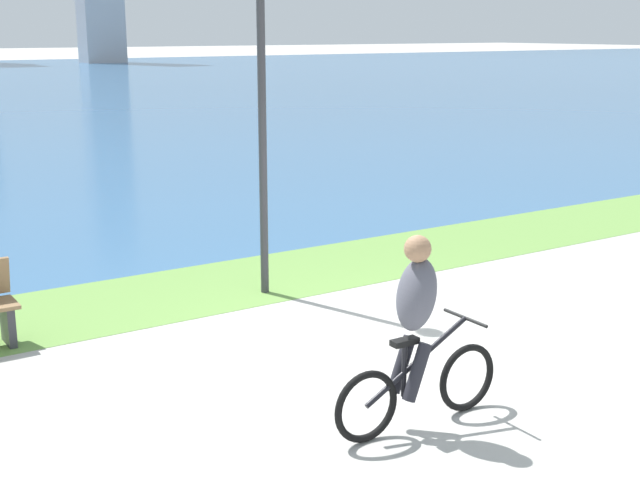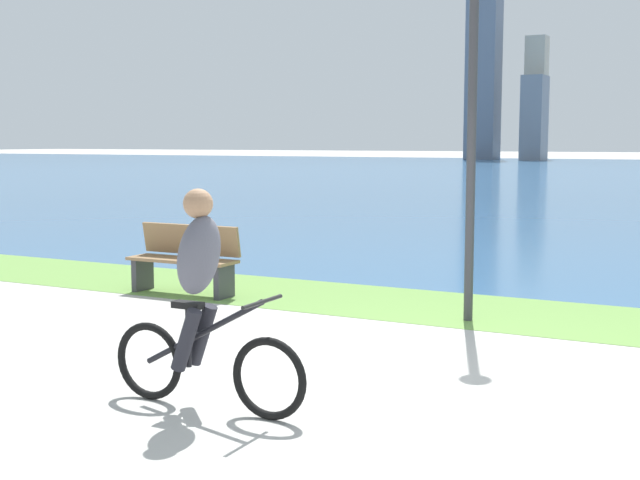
% 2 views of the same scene
% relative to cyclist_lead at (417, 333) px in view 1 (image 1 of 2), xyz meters
% --- Properties ---
extents(ground_plane, '(300.00, 300.00, 0.00)m').
position_rel_cyclist_lead_xyz_m(ground_plane, '(0.89, 1.49, -0.83)').
color(ground_plane, '#B2AFA8').
extents(grass_strip_bayside, '(120.00, 2.07, 0.01)m').
position_rel_cyclist_lead_xyz_m(grass_strip_bayside, '(0.89, 4.52, -0.82)').
color(grass_strip_bayside, '#6B9947').
rests_on(grass_strip_bayside, ground).
extents(cyclist_lead, '(1.68, 0.52, 1.64)m').
position_rel_cyclist_lead_xyz_m(cyclist_lead, '(0.00, 0.00, 0.00)').
color(cyclist_lead, black).
rests_on(cyclist_lead, ground).
extents(lamppost_tall, '(0.28, 0.28, 4.08)m').
position_rel_cyclist_lead_xyz_m(lamppost_tall, '(0.80, 3.95, 1.83)').
color(lamppost_tall, '#38383D').
rests_on(lamppost_tall, ground).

